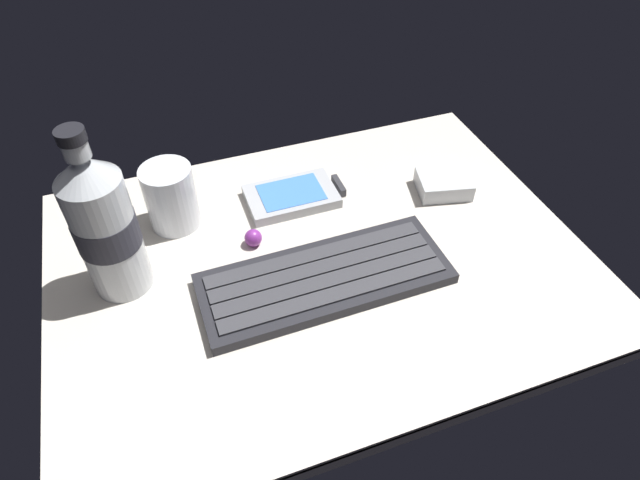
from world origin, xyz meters
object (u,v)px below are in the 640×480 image
at_px(handheld_device, 296,195).
at_px(trackball_mouse, 253,238).
at_px(water_bottle, 105,225).
at_px(keyboard, 325,278).
at_px(charger_block, 444,184).
at_px(juice_cup, 171,199).

distance_m(handheld_device, trackball_mouse, 0.10).
bearing_deg(water_bottle, handheld_device, 17.76).
bearing_deg(water_bottle, trackball_mouse, 3.63).
relative_size(keyboard, charger_block, 4.16).
relative_size(keyboard, water_bottle, 1.40).
xyz_separation_m(keyboard, trackball_mouse, (-0.06, 0.09, 0.00)).
xyz_separation_m(water_bottle, charger_block, (0.43, 0.02, -0.08)).
xyz_separation_m(juice_cup, trackball_mouse, (0.08, -0.07, -0.03)).
bearing_deg(trackball_mouse, juice_cup, 138.82).
height_order(handheld_device, trackball_mouse, trackball_mouse).
bearing_deg(juice_cup, water_bottle, -131.24).
bearing_deg(keyboard, trackball_mouse, 124.33).
xyz_separation_m(juice_cup, charger_block, (0.36, -0.06, -0.03)).
bearing_deg(handheld_device, juice_cup, 176.92).
height_order(handheld_device, water_bottle, water_bottle).
xyz_separation_m(keyboard, charger_block, (0.21, 0.10, 0.00)).
distance_m(charger_block, trackball_mouse, 0.27).
xyz_separation_m(water_bottle, trackball_mouse, (0.16, 0.01, -0.08)).
height_order(handheld_device, juice_cup, juice_cup).
relative_size(handheld_device, charger_block, 1.83).
bearing_deg(charger_block, keyboard, -154.00).
bearing_deg(keyboard, water_bottle, 159.88).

